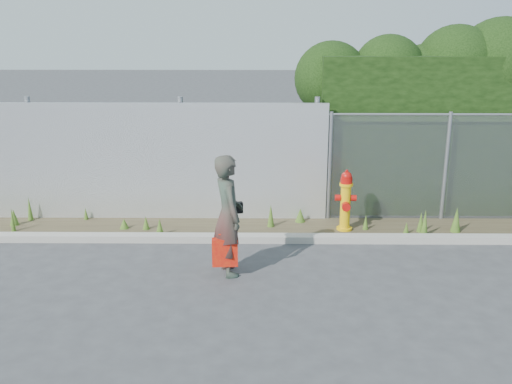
{
  "coord_description": "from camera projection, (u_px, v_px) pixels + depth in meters",
  "views": [
    {
      "loc": [
        -0.21,
        -7.28,
        3.56
      ],
      "look_at": [
        -0.3,
        1.4,
        1.0
      ],
      "focal_mm": 40.0,
      "sensor_mm": 36.0,
      "label": 1
    }
  ],
  "objects": [
    {
      "name": "curb",
      "position": [
        274.0,
        238.0,
        9.7
      ],
      "size": [
        16.0,
        0.22,
        0.12
      ],
      "primitive_type": "cube",
      "color": "#99958B",
      "rests_on": "ground"
    },
    {
      "name": "hedge",
      "position": [
        500.0,
        103.0,
        11.21
      ],
      "size": [
        7.78,
        2.13,
        3.76
      ],
      "color": "black",
      "rests_on": "ground"
    },
    {
      "name": "corrugated_fence",
      "position": [
        99.0,
        162.0,
        10.59
      ],
      "size": [
        8.5,
        0.21,
        2.3
      ],
      "color": "silver",
      "rests_on": "ground"
    },
    {
      "name": "chainlink_fence",
      "position": [
        503.0,
        167.0,
        10.53
      ],
      "size": [
        6.5,
        0.07,
        2.05
      ],
      "color": "gray",
      "rests_on": "ground"
    },
    {
      "name": "fire_hydrant",
      "position": [
        346.0,
        202.0,
        10.08
      ],
      "size": [
        0.38,
        0.34,
        1.12
      ],
      "rotation": [
        0.0,
        0.0,
        -0.05
      ],
      "color": "yellow",
      "rests_on": "ground"
    },
    {
      "name": "black_shoulder_bag",
      "position": [
        235.0,
        208.0,
        8.44
      ],
      "size": [
        0.22,
        0.09,
        0.16
      ],
      "rotation": [
        0.0,
        0.0,
        0.31
      ],
      "color": "black"
    },
    {
      "name": "red_tote_bag",
      "position": [
        225.0,
        252.0,
        8.25
      ],
      "size": [
        0.37,
        0.14,
        0.49
      ],
      "rotation": [
        0.0,
        0.0,
        0.06
      ],
      "color": "#BE0A0B"
    },
    {
      "name": "weed_strip",
      "position": [
        263.0,
        225.0,
        10.29
      ],
      "size": [
        16.0,
        1.27,
        0.54
      ],
      "color": "#413725",
      "rests_on": "ground"
    },
    {
      "name": "woman",
      "position": [
        228.0,
        215.0,
        8.26
      ],
      "size": [
        0.62,
        0.76,
        1.8
      ],
      "primitive_type": "imported",
      "rotation": [
        0.0,
        0.0,
        1.89
      ],
      "color": "#0E5B46",
      "rests_on": "ground"
    },
    {
      "name": "ground",
      "position": [
        276.0,
        289.0,
        7.99
      ],
      "size": [
        80.0,
        80.0,
        0.0
      ],
      "primitive_type": "plane",
      "color": "#3B3B3D",
      "rests_on": "ground"
    }
  ]
}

